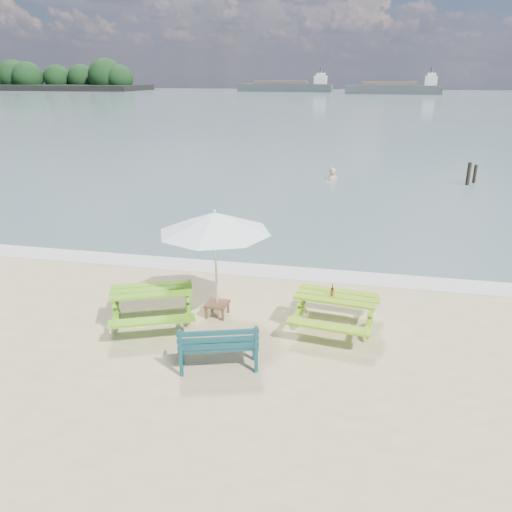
% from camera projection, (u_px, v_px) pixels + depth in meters
% --- Properties ---
extents(sea, '(300.00, 300.00, 0.00)m').
position_uv_depth(sea, '(356.00, 103.00, 86.82)').
color(sea, slate).
rests_on(sea, ground).
extents(foam_strip, '(22.00, 0.90, 0.01)m').
position_uv_depth(foam_strip, '(287.00, 272.00, 12.97)').
color(foam_strip, silver).
rests_on(foam_strip, ground).
extents(island_headland, '(90.00, 22.00, 7.60)m').
position_uv_depth(island_headland, '(7.00, 79.00, 157.52)').
color(island_headland, black).
rests_on(island_headland, ground).
extents(picnic_table_left, '(2.20, 2.30, 0.78)m').
position_uv_depth(picnic_table_left, '(153.00, 307.00, 10.21)').
color(picnic_table_left, '#60A719').
rests_on(picnic_table_left, ground).
extents(picnic_table_right, '(1.79, 1.94, 0.76)m').
position_uv_depth(picnic_table_right, '(335.00, 313.00, 9.98)').
color(picnic_table_right, '#7BAC1A').
rests_on(picnic_table_right, ground).
extents(park_bench, '(1.45, 0.85, 0.85)m').
position_uv_depth(park_bench, '(219.00, 354.00, 8.70)').
color(park_bench, '#0F393E').
rests_on(park_bench, ground).
extents(side_table, '(0.49, 0.49, 0.30)m').
position_uv_depth(side_table, '(217.00, 309.00, 10.62)').
color(side_table, brown).
rests_on(side_table, ground).
extents(patio_umbrella, '(2.43, 2.43, 2.29)m').
position_uv_depth(patio_umbrella, '(215.00, 222.00, 9.96)').
color(patio_umbrella, silver).
rests_on(patio_umbrella, ground).
extents(beer_bottle, '(0.06, 0.06, 0.24)m').
position_uv_depth(beer_bottle, '(332.00, 292.00, 9.80)').
color(beer_bottle, '#904015').
rests_on(beer_bottle, picnic_table_right).
extents(swimmer, '(0.77, 0.60, 1.85)m').
position_uv_depth(swimmer, '(331.00, 186.00, 24.43)').
color(swimmer, tan).
rests_on(swimmer, ground).
extents(mooring_pilings, '(0.56, 0.76, 1.25)m').
position_uv_depth(mooring_pilings, '(471.00, 176.00, 23.20)').
color(mooring_pilings, black).
rests_on(mooring_pilings, ground).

